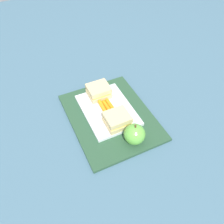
{
  "coord_description": "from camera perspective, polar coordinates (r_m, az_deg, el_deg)",
  "views": [
    {
      "loc": [
        0.51,
        -0.23,
        0.64
      ],
      "look_at": [
        0.01,
        0.0,
        0.04
      ],
      "focal_mm": 37.78,
      "sensor_mm": 36.0,
      "label": 1
    }
  ],
  "objects": [
    {
      "name": "sandwich_half_right",
      "position": [
        0.79,
        1.27,
        -1.87
      ],
      "size": [
        0.07,
        0.08,
        0.04
      ],
      "color": "#DBC189",
      "rests_on": "food_tray"
    },
    {
      "name": "lunchbag_mat",
      "position": [
        0.85,
        -0.36,
        -1.12
      ],
      "size": [
        0.36,
        0.28,
        0.01
      ],
      "primitive_type": "cube",
      "color": "#284C33",
      "rests_on": "ground_plane"
    },
    {
      "name": "carrot_sticks_bundle",
      "position": [
        0.85,
        -1.17,
        1.16
      ],
      "size": [
        0.08,
        0.04,
        0.02
      ],
      "color": "orange",
      "rests_on": "food_tray"
    },
    {
      "name": "ground_plane",
      "position": [
        0.85,
        -0.36,
        -1.34
      ],
      "size": [
        2.4,
        2.4,
        0.0
      ],
      "primitive_type": "plane",
      "color": "#42667A"
    },
    {
      "name": "apple",
      "position": [
        0.75,
        5.49,
        -5.36
      ],
      "size": [
        0.07,
        0.07,
        0.08
      ],
      "color": "#66B742",
      "rests_on": "lunchbag_mat"
    },
    {
      "name": "sandwich_half_left",
      "position": [
        0.89,
        -3.22,
        5.08
      ],
      "size": [
        0.07,
        0.08,
        0.04
      ],
      "color": "#DBC189",
      "rests_on": "food_tray"
    },
    {
      "name": "food_tray",
      "position": [
        0.85,
        -1.08,
        0.5
      ],
      "size": [
        0.23,
        0.17,
        0.01
      ],
      "primitive_type": "cube",
      "color": "white",
      "rests_on": "lunchbag_mat"
    }
  ]
}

